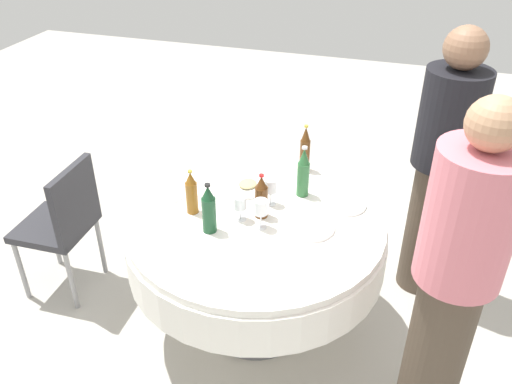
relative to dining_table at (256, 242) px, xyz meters
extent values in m
plane|color=#B7B2A8|center=(0.00, 0.00, -0.59)|extent=(10.00, 10.00, 0.00)
cylinder|color=white|center=(0.00, 0.00, 0.13)|extent=(1.32, 1.32, 0.04)
cylinder|color=white|center=(0.00, 0.00, 0.00)|extent=(1.35, 1.35, 0.22)
cylinder|color=slate|center=(0.00, 0.00, -0.35)|extent=(0.14, 0.14, 0.48)
cylinder|color=slate|center=(0.00, 0.00, -0.58)|extent=(0.56, 0.56, 0.03)
cylinder|color=#2D6B38|center=(0.30, -0.17, 0.25)|extent=(0.07, 0.07, 0.19)
cone|color=#2D6B38|center=(0.30, -0.17, 0.39)|extent=(0.06, 0.06, 0.09)
cylinder|color=silver|center=(0.30, -0.17, 0.44)|extent=(0.03, 0.03, 0.01)
cylinder|color=#194728|center=(-0.16, 0.19, 0.24)|extent=(0.07, 0.07, 0.19)
cone|color=#194728|center=(-0.16, 0.19, 0.37)|extent=(0.06, 0.06, 0.07)
cylinder|color=black|center=(-0.16, 0.19, 0.41)|extent=(0.03, 0.03, 0.01)
cylinder|color=#593314|center=(0.04, -0.02, 0.24)|extent=(0.07, 0.07, 0.17)
cone|color=#593314|center=(0.04, -0.02, 0.35)|extent=(0.06, 0.06, 0.06)
cylinder|color=red|center=(0.04, -0.02, 0.39)|extent=(0.02, 0.02, 0.01)
cylinder|color=#8C5619|center=(-0.03, 0.34, 0.24)|extent=(0.06, 0.06, 0.18)
cone|color=#8C5619|center=(-0.03, 0.34, 0.36)|extent=(0.06, 0.06, 0.06)
cylinder|color=gold|center=(-0.03, 0.34, 0.39)|extent=(0.02, 0.02, 0.01)
cylinder|color=#593314|center=(0.58, -0.12, 0.25)|extent=(0.06, 0.06, 0.19)
cone|color=#593314|center=(0.58, -0.12, 0.38)|extent=(0.05, 0.05, 0.08)
cylinder|color=gold|center=(0.58, -0.12, 0.43)|extent=(0.02, 0.02, 0.01)
cylinder|color=white|center=(-0.02, 0.08, 0.15)|extent=(0.06, 0.06, 0.00)
cylinder|color=white|center=(-0.02, 0.08, 0.19)|extent=(0.01, 0.01, 0.06)
cylinder|color=white|center=(-0.02, 0.08, 0.25)|extent=(0.07, 0.07, 0.07)
cylinder|color=white|center=(-0.06, -0.04, 0.15)|extent=(0.06, 0.06, 0.00)
cylinder|color=white|center=(-0.06, -0.04, 0.19)|extent=(0.01, 0.01, 0.08)
cylinder|color=white|center=(-0.06, -0.04, 0.27)|extent=(0.07, 0.07, 0.08)
cylinder|color=maroon|center=(-0.06, -0.04, 0.25)|extent=(0.06, 0.06, 0.03)
cylinder|color=white|center=(0.16, -0.03, 0.15)|extent=(0.06, 0.06, 0.00)
cylinder|color=white|center=(0.16, -0.03, 0.19)|extent=(0.01, 0.01, 0.07)
cylinder|color=white|center=(0.16, -0.03, 0.26)|extent=(0.07, 0.07, 0.07)
cylinder|color=white|center=(0.28, 0.13, 0.16)|extent=(0.25, 0.25, 0.02)
ellipsoid|color=tan|center=(0.28, 0.13, 0.18)|extent=(0.11, 0.10, 0.02)
cylinder|color=white|center=(0.27, -0.41, 0.16)|extent=(0.24, 0.24, 0.02)
cylinder|color=white|center=(0.01, -0.28, 0.16)|extent=(0.26, 0.26, 0.02)
cube|color=silver|center=(0.09, 0.43, 0.15)|extent=(0.17, 0.09, 0.00)
cube|color=silver|center=(-0.27, -0.21, 0.15)|extent=(0.06, 0.18, 0.00)
cube|color=silver|center=(-0.32, 0.13, 0.15)|extent=(0.16, 0.11, 0.00)
cylinder|color=#4C3F33|center=(-0.36, -0.94, -0.14)|extent=(0.26, 0.26, 0.90)
cylinder|color=#D8727F|center=(-0.36, -0.94, 0.60)|extent=(0.34, 0.34, 0.56)
sphere|color=tan|center=(-0.36, -0.94, 0.97)|extent=(0.20, 0.20, 0.20)
cylinder|color=#4C3F33|center=(0.65, -0.88, -0.16)|extent=(0.26, 0.26, 0.87)
cylinder|color=black|center=(0.65, -0.88, 0.55)|extent=(0.34, 0.34, 0.54)
sphere|color=#8C664C|center=(0.65, -0.88, 0.93)|extent=(0.22, 0.22, 0.22)
cube|color=#2D2D33|center=(-0.03, 1.25, -0.14)|extent=(0.41, 0.41, 0.04)
cube|color=#2D2D33|center=(-0.03, 1.07, 0.07)|extent=(0.40, 0.05, 0.42)
cylinder|color=gray|center=(0.13, 1.42, -0.38)|extent=(0.03, 0.03, 0.43)
cylinder|color=gray|center=(-0.21, 1.41, -0.38)|extent=(0.03, 0.03, 0.43)
cylinder|color=gray|center=(0.14, 1.08, -0.38)|extent=(0.03, 0.03, 0.43)
cylinder|color=gray|center=(-0.20, 1.07, -0.38)|extent=(0.03, 0.03, 0.43)
camera|label=1|loc=(-2.14, -0.66, 1.72)|focal=37.42mm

